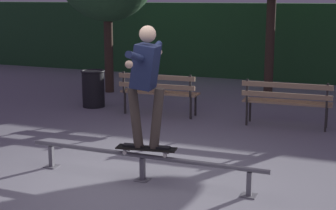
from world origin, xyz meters
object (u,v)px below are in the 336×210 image
(skateboard, at_px, (146,149))
(park_bench_left_center, at_px, (287,99))
(park_bench_leftmost, at_px, (158,89))
(trash_can, at_px, (93,88))
(grind_rail, at_px, (142,160))
(skateboarder, at_px, (146,77))

(skateboard, xyz_separation_m, park_bench_left_center, (1.19, 3.49, 0.10))
(skateboard, bearing_deg, park_bench_leftmost, 111.12)
(skateboard, relative_size, trash_can, 1.00)
(grind_rail, height_order, park_bench_leftmost, park_bench_leftmost)
(park_bench_left_center, height_order, trash_can, park_bench_left_center)
(grind_rail, xyz_separation_m, skateboarder, (0.06, 0.00, 1.10))
(grind_rail, height_order, skateboarder, skateboarder)
(park_bench_left_center, bearing_deg, park_bench_leftmost, 180.00)
(skateboard, distance_m, park_bench_left_center, 3.69)
(grind_rail, height_order, skateboard, skateboard)
(skateboard, relative_size, park_bench_left_center, 0.50)
(park_bench_leftmost, relative_size, park_bench_left_center, 1.00)
(park_bench_leftmost, bearing_deg, skateboard, -68.88)
(park_bench_leftmost, bearing_deg, park_bench_left_center, 0.00)
(skateboard, height_order, park_bench_left_center, park_bench_left_center)
(park_bench_left_center, xyz_separation_m, trash_can, (-4.18, 0.23, -0.12))
(park_bench_leftmost, height_order, park_bench_left_center, same)
(skateboard, relative_size, skateboarder, 0.51)
(skateboard, relative_size, park_bench_leftmost, 0.50)
(skateboarder, bearing_deg, skateboard, -171.21)
(skateboarder, xyz_separation_m, park_bench_leftmost, (-1.35, 3.49, -0.83))
(grind_rail, distance_m, skateboarder, 1.10)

